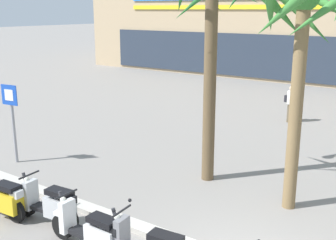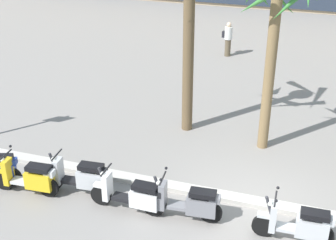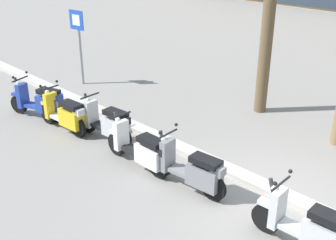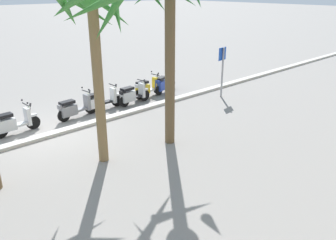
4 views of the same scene
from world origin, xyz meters
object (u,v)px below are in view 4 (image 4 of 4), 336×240
at_px(scooter_yellow_tail_end, 147,88).
at_px(scooter_white_lead_nearest, 101,101).
at_px(palm_tree_near_sign, 170,16).
at_px(scooter_silver_gap_after_mid, 132,95).
at_px(scooter_blue_second_in_line, 164,84).
at_px(crossing_sign, 222,66).
at_px(scooter_grey_mid_front, 74,108).
at_px(palm_tree_by_mall_entrance, 95,29).
at_px(scooter_silver_last_in_row, 13,123).

xyz_separation_m(scooter_yellow_tail_end, scooter_white_lead_nearest, (2.68, 0.14, -0.01)).
bearing_deg(scooter_white_lead_nearest, palm_tree_near_sign, 89.89).
height_order(scooter_yellow_tail_end, scooter_silver_gap_after_mid, scooter_yellow_tail_end).
xyz_separation_m(scooter_blue_second_in_line, crossing_sign, (-1.60, 2.39, 1.04)).
relative_size(scooter_grey_mid_front, crossing_sign, 0.76).
distance_m(scooter_silver_gap_after_mid, crossing_sign, 4.52).
relative_size(scooter_yellow_tail_end, palm_tree_near_sign, 0.31).
bearing_deg(crossing_sign, palm_tree_near_sign, 22.18).
xyz_separation_m(crossing_sign, palm_tree_by_mall_entrance, (7.87, 1.83, 2.47)).
xyz_separation_m(scooter_silver_gap_after_mid, crossing_sign, (-3.94, 1.95, 1.04)).
xyz_separation_m(scooter_silver_last_in_row, palm_tree_near_sign, (-3.77, 4.32, 3.77)).
relative_size(scooter_white_lead_nearest, palm_tree_near_sign, 0.33).
bearing_deg(scooter_blue_second_in_line, scooter_grey_mid_front, 3.22).
relative_size(scooter_silver_gap_after_mid, scooter_white_lead_nearest, 0.95).
relative_size(scooter_blue_second_in_line, crossing_sign, 0.74).
distance_m(scooter_yellow_tail_end, palm_tree_near_sign, 6.51).
bearing_deg(scooter_silver_last_in_row, scooter_blue_second_in_line, -177.90).
bearing_deg(scooter_silver_gap_after_mid, palm_tree_by_mall_entrance, 43.88).
bearing_deg(palm_tree_near_sign, scooter_silver_last_in_row, -48.88).
bearing_deg(scooter_silver_last_in_row, palm_tree_by_mall_entrance, 108.74).
bearing_deg(crossing_sign, scooter_white_lead_nearest, -22.32).
xyz_separation_m(scooter_yellow_tail_end, palm_tree_by_mall_entrance, (5.13, 4.20, 3.52)).
bearing_deg(palm_tree_by_mall_entrance, scooter_silver_last_in_row, -71.26).
height_order(scooter_silver_last_in_row, crossing_sign, crossing_sign).
bearing_deg(scooter_silver_gap_after_mid, crossing_sign, 153.67).
relative_size(scooter_blue_second_in_line, scooter_white_lead_nearest, 0.96).
distance_m(scooter_yellow_tail_end, scooter_silver_gap_after_mid, 1.26).
relative_size(scooter_yellow_tail_end, crossing_sign, 0.74).
bearing_deg(scooter_blue_second_in_line, palm_tree_by_mall_entrance, 33.94).
bearing_deg(palm_tree_by_mall_entrance, palm_tree_near_sign, 171.10).
bearing_deg(scooter_white_lead_nearest, scooter_yellow_tail_end, -176.96).
height_order(scooter_silver_last_in_row, palm_tree_by_mall_entrance, palm_tree_by_mall_entrance).
bearing_deg(scooter_yellow_tail_end, palm_tree_by_mall_entrance, 39.36).
bearing_deg(scooter_silver_gap_after_mid, scooter_grey_mid_front, -3.00).
height_order(scooter_silver_gap_after_mid, palm_tree_near_sign, palm_tree_near_sign).
relative_size(scooter_blue_second_in_line, scooter_silver_gap_after_mid, 1.00).
bearing_deg(scooter_yellow_tail_end, crossing_sign, 139.19).
bearing_deg(scooter_silver_gap_after_mid, scooter_silver_last_in_row, -1.72).
bearing_deg(palm_tree_by_mall_entrance, scooter_blue_second_in_line, -146.06).
distance_m(scooter_blue_second_in_line, palm_tree_by_mall_entrance, 8.33).
bearing_deg(scooter_grey_mid_front, palm_tree_near_sign, 107.01).
bearing_deg(scooter_blue_second_in_line, scooter_yellow_tail_end, 0.77).
distance_m(scooter_blue_second_in_line, scooter_white_lead_nearest, 3.83).
bearing_deg(palm_tree_near_sign, scooter_white_lead_nearest, -90.11).
bearing_deg(palm_tree_by_mall_entrance, scooter_silver_gap_after_mid, -136.12).
distance_m(scooter_white_lead_nearest, scooter_grey_mid_front, 1.33).
bearing_deg(palm_tree_by_mall_entrance, scooter_grey_mid_front, -105.87).
height_order(scooter_grey_mid_front, palm_tree_near_sign, palm_tree_near_sign).
xyz_separation_m(scooter_blue_second_in_line, scooter_grey_mid_front, (5.15, 0.29, -0.02)).
height_order(scooter_blue_second_in_line, palm_tree_near_sign, palm_tree_near_sign).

